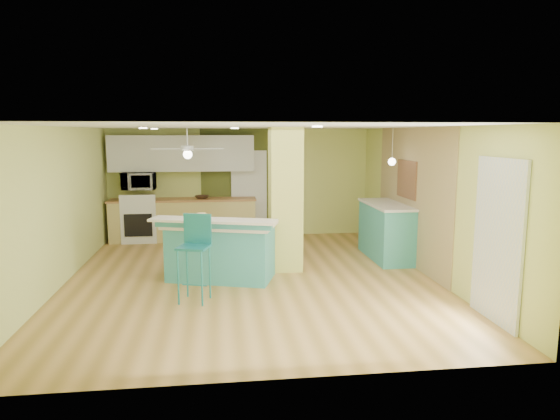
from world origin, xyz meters
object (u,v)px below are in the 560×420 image
object	(u,v)px
bar_stool	(195,243)
canister	(202,218)
peninsula	(221,250)
fruit_bowl	(202,197)
side_counter	(387,231)

from	to	relation	value
bar_stool	canister	world-z (taller)	bar_stool
peninsula	fruit_bowl	world-z (taller)	peninsula
peninsula	side_counter	bearing A→B (deg)	34.90
bar_stool	fruit_bowl	bearing A→B (deg)	107.93
fruit_bowl	peninsula	bearing A→B (deg)	-83.04
canister	peninsula	bearing A→B (deg)	-5.92
fruit_bowl	canister	bearing A→B (deg)	-88.52
fruit_bowl	canister	size ratio (longest dim) A/B	1.74
bar_stool	side_counter	xyz separation A→B (m)	(3.55, 2.02, -0.30)
bar_stool	canister	distance (m)	1.06
canister	side_counter	bearing A→B (deg)	15.59
peninsula	fruit_bowl	distance (m)	3.16
peninsula	bar_stool	size ratio (longest dim) A/B	1.69
side_counter	fruit_bowl	xyz separation A→B (m)	(-3.57, 2.10, 0.44)
bar_stool	fruit_bowl	xyz separation A→B (m)	(-0.02, 4.11, 0.14)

